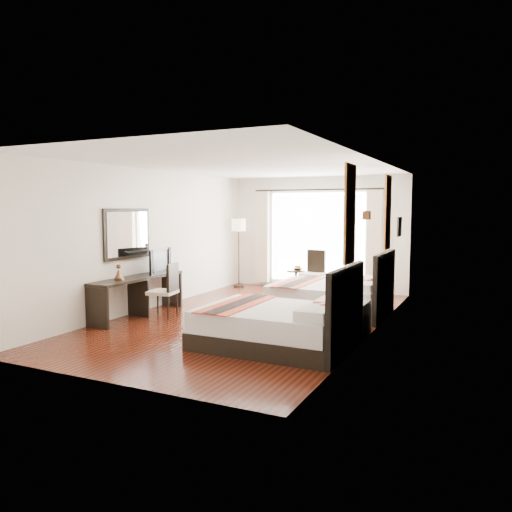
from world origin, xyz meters
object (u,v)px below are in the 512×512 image
at_px(bed_near, 280,325).
at_px(table_lamp, 356,287).
at_px(desk_chair, 164,301).
at_px(fruit_bowl, 298,269).
at_px(side_table, 296,281).
at_px(floor_lamp, 239,229).
at_px(nightstand, 353,318).
at_px(vase, 349,301).
at_px(television, 156,261).
at_px(bed_far, 333,297).
at_px(window_chair, 313,281).
at_px(console_desk, 138,296).

relative_size(bed_near, table_lamp, 5.61).
xyz_separation_m(desk_chair, fruit_bowl, (1.23, 3.73, 0.25)).
relative_size(table_lamp, side_table, 0.74).
xyz_separation_m(floor_lamp, fruit_bowl, (1.66, -0.09, -0.93)).
distance_m(nightstand, table_lamp, 0.51).
bearing_deg(vase, table_lamp, 84.97).
relative_size(bed_near, television, 2.58).
relative_size(bed_far, side_table, 4.09).
bearing_deg(bed_far, table_lamp, -59.44).
xyz_separation_m(television, floor_lamp, (0.03, 3.42, 0.49)).
bearing_deg(bed_near, fruit_bowl, 107.91).
bearing_deg(bed_far, side_table, 127.54).
height_order(table_lamp, desk_chair, desk_chair).
distance_m(television, floor_lamp, 3.45).
xyz_separation_m(floor_lamp, side_table, (1.63, -0.11, -1.22)).
distance_m(table_lamp, floor_lamp, 5.29).
bearing_deg(side_table, table_lamp, -55.12).
bearing_deg(bed_near, floor_lamp, 123.82).
distance_m(bed_far, desk_chair, 3.22).
height_order(table_lamp, floor_lamp, floor_lamp).
relative_size(nightstand, floor_lamp, 0.32).
relative_size(table_lamp, window_chair, 0.37).
xyz_separation_m(vase, console_desk, (-3.97, -0.22, -0.19)).
relative_size(vase, side_table, 0.27).
bearing_deg(side_table, bed_far, -52.46).
distance_m(nightstand, window_chair, 3.70).
distance_m(table_lamp, window_chair, 3.64).
xyz_separation_m(side_table, window_chair, (0.50, -0.22, 0.05)).
xyz_separation_m(nightstand, window_chair, (-1.82, 3.22, 0.05)).
height_order(bed_near, table_lamp, bed_near).
bearing_deg(bed_far, console_desk, -149.92).
bearing_deg(nightstand, window_chair, 119.42).
bearing_deg(console_desk, bed_far, 30.08).
height_order(fruit_bowl, window_chair, window_chair).
bearing_deg(table_lamp, nightstand, -91.41).
bearing_deg(vase, floor_lamp, 136.33).
relative_size(bed_near, console_desk, 1.00).
bearing_deg(nightstand, bed_near, -124.86).
bearing_deg(vase, bed_far, 115.03).
distance_m(nightstand, fruit_bowl, 4.16).
height_order(vase, fruit_bowl, vase).
distance_m(nightstand, floor_lamp, 5.45).
height_order(console_desk, fruit_bowl, console_desk).
bearing_deg(television, bed_far, -77.39).
bearing_deg(window_chair, vase, 33.07).
distance_m(bed_near, side_table, 4.83).
height_order(bed_far, window_chair, bed_far).
height_order(television, fruit_bowl, television).
bearing_deg(bed_far, bed_near, -90.23).
xyz_separation_m(bed_near, television, (-3.18, 1.28, 0.68)).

